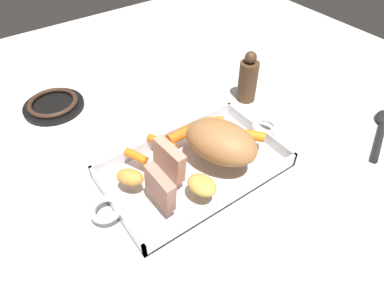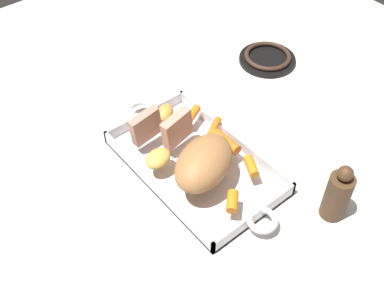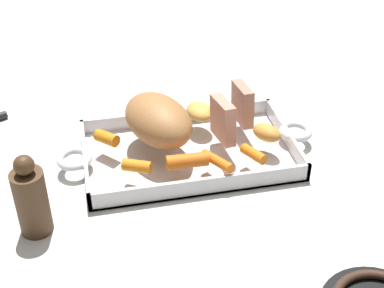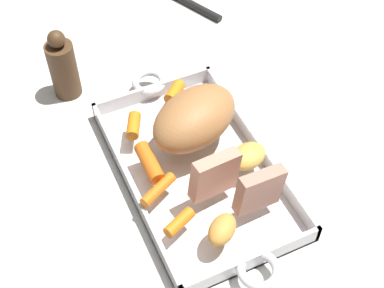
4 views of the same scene
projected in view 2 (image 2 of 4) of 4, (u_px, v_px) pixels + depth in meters
The scene contains 14 objects.
ground_plane at pixel (195, 167), 1.02m from camera, with size 1.75×1.75×0.00m, color silver.
roasting_dish at pixel (195, 164), 1.01m from camera, with size 0.46×0.22×0.03m.
pork_roast at pixel (204, 163), 0.93m from camera, with size 0.15×0.10×0.08m, color #AC7241.
roast_slice_outer at pixel (178, 128), 1.00m from camera, with size 0.02×0.07×0.07m, color tan.
roast_slice_thin at pixel (146, 126), 1.01m from camera, with size 0.02×0.07×0.07m, color tan.
baby_carrot_northeast at pixel (226, 142), 1.01m from camera, with size 0.02×0.02×0.07m, color orange.
baby_carrot_short at pixel (232, 201), 0.90m from camera, with size 0.02×0.02×0.04m, color orange.
baby_carrot_southwest at pixel (251, 166), 0.96m from camera, with size 0.02×0.02×0.05m, color orange.
baby_carrot_northwest at pixel (213, 129), 1.04m from camera, with size 0.02×0.02×0.07m, color orange.
baby_carrot_southeast at pixel (193, 114), 1.07m from camera, with size 0.02×0.02×0.05m, color orange.
potato_halved at pixel (165, 113), 1.06m from camera, with size 0.05×0.04×0.03m, color gold.
potato_golden_large at pixel (158, 158), 0.97m from camera, with size 0.06×0.05×0.03m, color gold.
stove_burner_rear at pixel (267, 58), 1.27m from camera, with size 0.15×0.15×0.02m.
pepper_mill at pixel (338, 195), 0.89m from camera, with size 0.05×0.05×0.14m.
Camera 2 is at (-0.51, 0.42, 0.78)m, focal length 44.24 mm.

